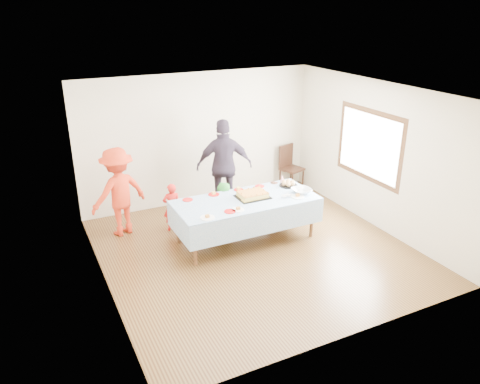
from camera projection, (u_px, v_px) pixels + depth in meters
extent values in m
plane|color=#412512|center=(255.00, 250.00, 8.05)|extent=(5.00, 5.00, 0.00)
cube|color=beige|center=(199.00, 139.00, 9.62)|extent=(5.00, 0.04, 2.70)
cube|color=beige|center=(357.00, 243.00, 5.46)|extent=(5.00, 0.04, 2.70)
cube|color=beige|center=(98.00, 204.00, 6.52)|extent=(0.04, 5.00, 2.70)
cube|color=beige|center=(376.00, 156.00, 8.56)|extent=(0.04, 5.00, 2.70)
cube|color=white|center=(257.00, 92.00, 7.03)|extent=(5.00, 5.00, 0.04)
cube|color=#472B16|center=(369.00, 145.00, 8.66)|extent=(0.03, 1.75, 1.35)
cylinder|color=#58321E|center=(195.00, 245.00, 7.47)|extent=(0.06, 0.06, 0.73)
cylinder|color=#58321E|center=(312.00, 218.00, 8.38)|extent=(0.06, 0.06, 0.73)
cylinder|color=#58321E|center=(178.00, 224.00, 8.16)|extent=(0.06, 0.06, 0.73)
cylinder|color=#58321E|center=(287.00, 202.00, 9.08)|extent=(0.06, 0.06, 0.73)
cube|color=#58321E|center=(246.00, 201.00, 8.13)|extent=(2.40, 1.00, 0.04)
cube|color=white|center=(246.00, 200.00, 8.12)|extent=(2.50, 1.10, 0.01)
cube|color=black|center=(253.00, 197.00, 8.20)|extent=(0.56, 0.43, 0.02)
cube|color=#F6C95D|center=(253.00, 195.00, 8.19)|extent=(0.47, 0.36, 0.07)
cube|color=#A96227|center=(253.00, 192.00, 8.17)|extent=(0.47, 0.36, 0.01)
cylinder|color=black|center=(288.00, 185.00, 8.71)|extent=(0.34, 0.34, 0.02)
sphere|color=tan|center=(292.00, 182.00, 8.73)|extent=(0.08, 0.08, 0.08)
sphere|color=tan|center=(288.00, 181.00, 8.78)|extent=(0.08, 0.08, 0.08)
sphere|color=tan|center=(284.00, 182.00, 8.74)|extent=(0.08, 0.08, 0.08)
sphere|color=tan|center=(284.00, 184.00, 8.66)|extent=(0.08, 0.08, 0.08)
sphere|color=tan|center=(288.00, 185.00, 8.61)|extent=(0.08, 0.08, 0.08)
sphere|color=tan|center=(293.00, 184.00, 8.65)|extent=(0.08, 0.08, 0.08)
sphere|color=tan|center=(288.00, 183.00, 8.70)|extent=(0.08, 0.08, 0.08)
imported|color=silver|center=(301.00, 191.00, 8.38)|extent=(0.34, 0.34, 0.08)
cone|color=white|center=(282.00, 178.00, 8.87)|extent=(0.09, 0.09, 0.15)
cylinder|color=red|center=(188.00, 200.00, 8.09)|extent=(0.18, 0.18, 0.01)
cylinder|color=red|center=(214.00, 194.00, 8.32)|extent=(0.20, 0.20, 0.01)
cylinder|color=red|center=(239.00, 190.00, 8.53)|extent=(0.18, 0.18, 0.01)
cylinder|color=red|center=(260.00, 186.00, 8.69)|extent=(0.17, 0.17, 0.01)
cylinder|color=red|center=(230.00, 211.00, 7.64)|extent=(0.19, 0.19, 0.01)
cylinder|color=white|center=(207.00, 218.00, 7.42)|extent=(0.24, 0.24, 0.01)
cylinder|color=white|center=(238.00, 210.00, 7.70)|extent=(0.21, 0.21, 0.01)
cylinder|color=white|center=(298.00, 197.00, 8.22)|extent=(0.24, 0.24, 0.01)
cylinder|color=black|center=(292.00, 183.00, 10.41)|extent=(0.04, 0.04, 0.44)
cylinder|color=black|center=(303.00, 179.00, 10.64)|extent=(0.04, 0.04, 0.44)
cylinder|color=black|center=(280.00, 179.00, 10.66)|extent=(0.04, 0.04, 0.44)
cylinder|color=black|center=(291.00, 175.00, 10.89)|extent=(0.04, 0.04, 0.44)
cube|color=black|center=(292.00, 169.00, 10.56)|extent=(0.53, 0.53, 0.05)
cube|color=black|center=(286.00, 155.00, 10.59)|extent=(0.42, 0.16, 0.51)
imported|color=red|center=(172.00, 207.00, 8.60)|extent=(0.36, 0.26, 0.92)
imported|color=#297B2A|center=(224.00, 206.00, 8.68)|extent=(0.52, 0.43, 0.90)
imported|color=#AB6950|center=(272.00, 201.00, 9.00)|extent=(0.48, 0.44, 0.81)
imported|color=red|center=(119.00, 192.00, 8.35)|extent=(1.19, 0.89, 1.63)
imported|color=#362C3D|center=(224.00, 166.00, 9.28)|extent=(1.19, 0.79, 1.89)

